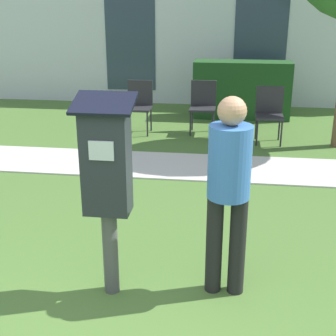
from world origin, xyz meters
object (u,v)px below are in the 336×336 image
(parking_meter, at_px, (107,172))
(person_standing, at_px, (229,183))
(outdoor_chair_middle, at_px, (203,103))
(outdoor_chair_right, at_px, (269,110))
(outdoor_chair_left, at_px, (139,102))

(parking_meter, bearing_deg, person_standing, 7.99)
(parking_meter, relative_size, outdoor_chair_middle, 1.77)
(parking_meter, distance_m, person_standing, 0.90)
(outdoor_chair_middle, xyz_separation_m, outdoor_chair_right, (1.10, -0.43, 0.00))
(parking_meter, bearing_deg, outdoor_chair_left, 98.29)
(person_standing, bearing_deg, outdoor_chair_middle, 97.76)
(parking_meter, relative_size, outdoor_chair_left, 1.77)
(parking_meter, distance_m, outdoor_chair_left, 4.85)
(parking_meter, bearing_deg, outdoor_chair_right, 71.34)
(person_standing, xyz_separation_m, outdoor_chair_left, (-1.59, 4.65, -0.40))
(person_standing, relative_size, outdoor_chair_left, 1.76)
(outdoor_chair_left, distance_m, outdoor_chair_right, 2.23)
(parking_meter, height_order, outdoor_chair_left, parking_meter)
(parking_meter, relative_size, outdoor_chair_right, 1.77)
(person_standing, height_order, outdoor_chair_right, person_standing)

